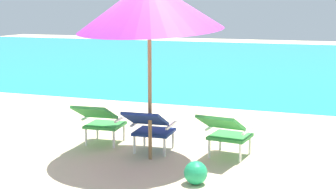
# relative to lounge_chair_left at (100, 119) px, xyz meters

# --- Properties ---
(ground_plane) EXTENTS (40.00, 40.00, 0.00)m
(ground_plane) POSITION_rel_lounge_chair_left_xyz_m (0.88, 4.24, -0.40)
(ground_plane) COLOR beige
(ocean_band) EXTENTS (40.00, 18.00, 0.01)m
(ocean_band) POSITION_rel_lounge_chair_left_xyz_m (0.88, 12.33, -0.40)
(ocean_band) COLOR teal
(ocean_band) RESTS_ON ground_plane
(lounge_chair_left) EXTENTS (0.60, 0.91, 0.68)m
(lounge_chair_left) POSITION_rel_lounge_chair_left_xyz_m (0.00, 0.00, 0.00)
(lounge_chair_left) COLOR #338E3D
(lounge_chair_left) RESTS_ON ground_plane
(lounge_chair_center) EXTENTS (0.59, 0.91, 0.68)m
(lounge_chair_center) POSITION_rel_lounge_chair_left_xyz_m (0.84, -0.13, 0.00)
(lounge_chair_center) COLOR navy
(lounge_chair_center) RESTS_ON ground_plane
(lounge_chair_right) EXTENTS (0.63, 0.93, 0.68)m
(lounge_chair_right) POSITION_rel_lounge_chair_left_xyz_m (1.88, -0.00, 0.00)
(lounge_chair_right) COLOR #338E3D
(lounge_chair_right) RESTS_ON ground_plane
(beach_umbrella_center) EXTENTS (2.26, 2.30, 2.45)m
(beach_umbrella_center) POSITION_rel_lounge_chair_left_xyz_m (0.93, -0.33, 1.65)
(beach_umbrella_center) COLOR olive
(beach_umbrella_center) RESTS_ON ground_plane
(beach_ball) EXTENTS (0.28, 0.28, 0.28)m
(beach_ball) POSITION_rel_lounge_chair_left_xyz_m (1.79, -1.05, -0.27)
(beach_ball) COLOR #1E9E60
(beach_ball) RESTS_ON ground_plane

